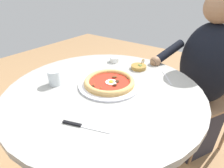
{
  "coord_description": "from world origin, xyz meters",
  "views": [
    {
      "loc": [
        -0.61,
        -0.5,
        1.2
      ],
      "look_at": [
        0.04,
        -0.02,
        0.75
      ],
      "focal_mm": 28.59,
      "sensor_mm": 36.0,
      "label": 1
    }
  ],
  "objects_px": {
    "olive_pan": "(139,67)",
    "fork_utensil": "(167,78)",
    "water_glass": "(55,78)",
    "ramekin_capers": "(115,59)",
    "dining_table": "(105,110)",
    "steak_knife": "(79,125)",
    "diner_person": "(198,89)",
    "cafe_chair_diner": "(211,88)",
    "pizza_on_plate": "(109,82)"
  },
  "relations": [
    {
      "from": "pizza_on_plate",
      "to": "olive_pan",
      "type": "xyz_separation_m",
      "value": [
        0.28,
        -0.02,
        -0.0
      ]
    },
    {
      "from": "dining_table",
      "to": "olive_pan",
      "type": "relative_size",
      "value": 8.23
    },
    {
      "from": "ramekin_capers",
      "to": "cafe_chair_diner",
      "type": "bearing_deg",
      "value": -52.17
    },
    {
      "from": "olive_pan",
      "to": "dining_table",
      "type": "bearing_deg",
      "value": 174.97
    },
    {
      "from": "pizza_on_plate",
      "to": "olive_pan",
      "type": "distance_m",
      "value": 0.28
    },
    {
      "from": "water_glass",
      "to": "cafe_chair_diner",
      "type": "xyz_separation_m",
      "value": [
        0.89,
        -0.64,
        -0.25
      ]
    },
    {
      "from": "water_glass",
      "to": "steak_knife",
      "type": "relative_size",
      "value": 0.42
    },
    {
      "from": "olive_pan",
      "to": "water_glass",
      "type": "bearing_deg",
      "value": 149.31
    },
    {
      "from": "steak_knife",
      "to": "ramekin_capers",
      "type": "bearing_deg",
      "value": 23.89
    },
    {
      "from": "diner_person",
      "to": "fork_utensil",
      "type": "bearing_deg",
      "value": 159.68
    },
    {
      "from": "pizza_on_plate",
      "to": "ramekin_capers",
      "type": "relative_size",
      "value": 5.06
    },
    {
      "from": "water_glass",
      "to": "ramekin_capers",
      "type": "relative_size",
      "value": 1.2
    },
    {
      "from": "dining_table",
      "to": "pizza_on_plate",
      "type": "relative_size",
      "value": 3.07
    },
    {
      "from": "ramekin_capers",
      "to": "fork_utensil",
      "type": "xyz_separation_m",
      "value": [
        -0.02,
        -0.38,
        -0.02
      ]
    },
    {
      "from": "water_glass",
      "to": "ramekin_capers",
      "type": "bearing_deg",
      "value": -8.85
    },
    {
      "from": "diner_person",
      "to": "cafe_chair_diner",
      "type": "distance_m",
      "value": 0.14
    },
    {
      "from": "steak_knife",
      "to": "olive_pan",
      "type": "bearing_deg",
      "value": 7.04
    },
    {
      "from": "diner_person",
      "to": "cafe_chair_diner",
      "type": "height_order",
      "value": "diner_person"
    },
    {
      "from": "water_glass",
      "to": "ramekin_capers",
      "type": "distance_m",
      "value": 0.44
    },
    {
      "from": "pizza_on_plate",
      "to": "steak_knife",
      "type": "relative_size",
      "value": 1.76
    },
    {
      "from": "dining_table",
      "to": "steak_knife",
      "type": "height_order",
      "value": "steak_knife"
    },
    {
      "from": "steak_knife",
      "to": "cafe_chair_diner",
      "type": "xyz_separation_m",
      "value": [
        1.04,
        -0.31,
        -0.23
      ]
    },
    {
      "from": "diner_person",
      "to": "dining_table",
      "type": "bearing_deg",
      "value": 151.68
    },
    {
      "from": "olive_pan",
      "to": "cafe_chair_diner",
      "type": "distance_m",
      "value": 0.64
    },
    {
      "from": "steak_knife",
      "to": "diner_person",
      "type": "bearing_deg",
      "value": -15.01
    },
    {
      "from": "dining_table",
      "to": "water_glass",
      "type": "relative_size",
      "value": 12.92
    },
    {
      "from": "olive_pan",
      "to": "fork_utensil",
      "type": "relative_size",
      "value": 0.86
    },
    {
      "from": "pizza_on_plate",
      "to": "fork_utensil",
      "type": "bearing_deg",
      "value": -39.37
    },
    {
      "from": "dining_table",
      "to": "fork_utensil",
      "type": "relative_size",
      "value": 7.08
    },
    {
      "from": "water_glass",
      "to": "olive_pan",
      "type": "xyz_separation_m",
      "value": [
        0.43,
        -0.26,
        -0.02
      ]
    },
    {
      "from": "olive_pan",
      "to": "fork_utensil",
      "type": "height_order",
      "value": "olive_pan"
    },
    {
      "from": "pizza_on_plate",
      "to": "cafe_chair_diner",
      "type": "distance_m",
      "value": 0.87
    },
    {
      "from": "steak_knife",
      "to": "diner_person",
      "type": "relative_size",
      "value": 0.15
    },
    {
      "from": "olive_pan",
      "to": "cafe_chair_diner",
      "type": "xyz_separation_m",
      "value": [
        0.45,
        -0.39,
        -0.23
      ]
    },
    {
      "from": "water_glass",
      "to": "fork_utensil",
      "type": "relative_size",
      "value": 0.55
    },
    {
      "from": "water_glass",
      "to": "cafe_chair_diner",
      "type": "relative_size",
      "value": 0.09
    },
    {
      "from": "water_glass",
      "to": "diner_person",
      "type": "height_order",
      "value": "diner_person"
    },
    {
      "from": "olive_pan",
      "to": "pizza_on_plate",
      "type": "bearing_deg",
      "value": 175.59
    },
    {
      "from": "dining_table",
      "to": "pizza_on_plate",
      "type": "height_order",
      "value": "pizza_on_plate"
    },
    {
      "from": "dining_table",
      "to": "ramekin_capers",
      "type": "bearing_deg",
      "value": 27.13
    },
    {
      "from": "dining_table",
      "to": "diner_person",
      "type": "height_order",
      "value": "diner_person"
    },
    {
      "from": "diner_person",
      "to": "ramekin_capers",
      "type": "bearing_deg",
      "value": 122.71
    },
    {
      "from": "steak_knife",
      "to": "olive_pan",
      "type": "xyz_separation_m",
      "value": [
        0.59,
        0.07,
        0.01
      ]
    },
    {
      "from": "ramekin_capers",
      "to": "olive_pan",
      "type": "height_order",
      "value": "olive_pan"
    },
    {
      "from": "pizza_on_plate",
      "to": "olive_pan",
      "type": "height_order",
      "value": "olive_pan"
    },
    {
      "from": "cafe_chair_diner",
      "to": "fork_utensil",
      "type": "bearing_deg",
      "value": 157.29
    },
    {
      "from": "olive_pan",
      "to": "fork_utensil",
      "type": "distance_m",
      "value": 0.19
    },
    {
      "from": "fork_utensil",
      "to": "cafe_chair_diner",
      "type": "distance_m",
      "value": 0.56
    },
    {
      "from": "ramekin_capers",
      "to": "diner_person",
      "type": "height_order",
      "value": "diner_person"
    },
    {
      "from": "ramekin_capers",
      "to": "fork_utensil",
      "type": "distance_m",
      "value": 0.38
    }
  ]
}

